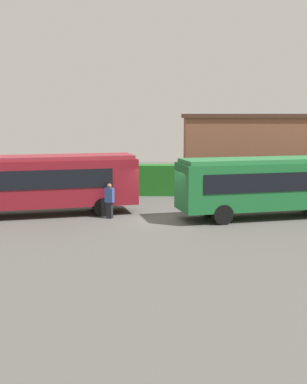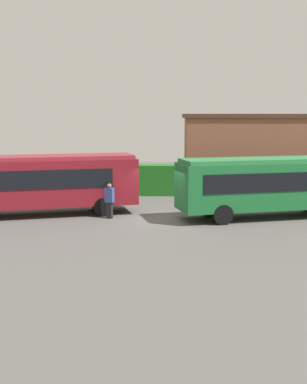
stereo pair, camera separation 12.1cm
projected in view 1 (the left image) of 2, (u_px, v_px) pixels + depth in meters
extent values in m
plane|color=#514F4C|center=(159.00, 219.00, 25.84)|extent=(64.00, 64.00, 0.00)
cube|color=maroon|center=(40.00, 183.00, 26.61)|extent=(10.47, 5.31, 2.44)
cube|color=maroon|center=(39.00, 158.00, 26.41)|extent=(10.12, 5.03, 0.20)
cube|color=black|center=(33.00, 175.00, 27.69)|extent=(7.62, 2.33, 0.98)
cube|color=black|center=(35.00, 180.00, 25.30)|extent=(7.62, 2.33, 0.98)
cube|color=black|center=(134.00, 174.00, 27.88)|extent=(0.62, 1.96, 1.03)
cube|color=silver|center=(134.00, 161.00, 27.76)|extent=(0.43, 1.32, 0.28)
cylinder|color=black|center=(96.00, 200.00, 28.70)|extent=(1.04, 0.56, 1.00)
cylinder|color=black|center=(103.00, 207.00, 26.53)|extent=(1.04, 0.56, 1.00)
sphere|color=silver|center=(132.00, 193.00, 28.71)|extent=(0.22, 0.22, 0.22)
sphere|color=silver|center=(137.00, 197.00, 27.41)|extent=(0.22, 0.22, 0.22)
cube|color=#19602D|center=(269.00, 185.00, 26.09)|extent=(9.86, 4.89, 2.37)
cube|color=#27723C|center=(270.00, 160.00, 25.90)|extent=(9.53, 4.63, 0.20)
cube|color=black|center=(254.00, 177.00, 27.15)|extent=(7.20, 2.04, 0.95)
cube|color=black|center=(275.00, 182.00, 24.80)|extent=(7.20, 2.04, 0.95)
cylinder|color=black|center=(208.00, 207.00, 26.65)|extent=(1.04, 0.54, 1.00)
cylinder|color=black|center=(223.00, 215.00, 24.52)|extent=(1.04, 0.54, 1.00)
cube|color=black|center=(110.00, 210.00, 26.02)|extent=(0.35, 0.32, 0.85)
cube|color=#334C8C|center=(109.00, 195.00, 25.90)|extent=(0.51, 0.40, 0.74)
sphere|color=#8C6647|center=(109.00, 186.00, 25.82)|extent=(0.23, 0.23, 0.23)
cube|color=#334C8C|center=(208.00, 203.00, 28.11)|extent=(0.39, 0.36, 0.86)
cube|color=black|center=(208.00, 189.00, 27.99)|extent=(0.55, 0.46, 0.75)
sphere|color=beige|center=(208.00, 180.00, 27.92)|extent=(0.24, 0.24, 0.24)
cube|color=#4C6B47|center=(245.00, 197.00, 30.05)|extent=(0.34, 0.36, 0.89)
cube|color=#4C6B47|center=(245.00, 183.00, 29.93)|extent=(0.43, 0.52, 0.78)
sphere|color=#8C6647|center=(245.00, 175.00, 29.85)|extent=(0.24, 0.24, 0.24)
cube|color=#1C601B|center=(161.00, 180.00, 33.62)|extent=(44.00, 1.30, 2.02)
cube|color=brown|center=(252.00, 151.00, 38.70)|extent=(10.43, 5.48, 5.09)
cube|color=#4C2D23|center=(253.00, 116.00, 38.29)|extent=(10.84, 5.70, 0.30)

